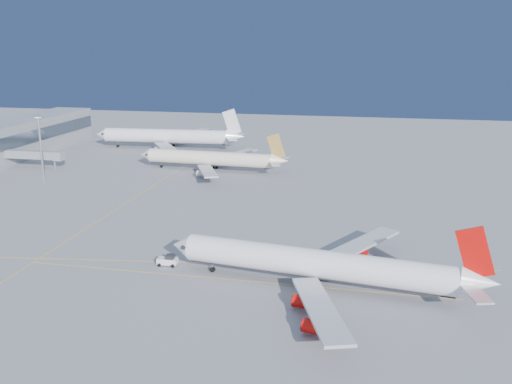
{
  "coord_description": "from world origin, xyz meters",
  "views": [
    {
      "loc": [
        32.12,
        -118.06,
        47.08
      ],
      "look_at": [
        0.83,
        29.21,
        7.0
      ],
      "focal_mm": 40.0,
      "sensor_mm": 36.0,
      "label": 1
    }
  ],
  "objects_px": {
    "airliner_third": "(169,136)",
    "pushback_tug": "(168,260)",
    "airliner_virgin": "(322,265)",
    "light_mast": "(40,144)",
    "airliner_etihad": "(212,159)"
  },
  "relations": [
    {
      "from": "airliner_third",
      "to": "pushback_tug",
      "type": "distance_m",
      "value": 138.96
    },
    {
      "from": "pushback_tug",
      "to": "light_mast",
      "type": "height_order",
      "value": "light_mast"
    },
    {
      "from": "airliner_virgin",
      "to": "light_mast",
      "type": "distance_m",
      "value": 119.95
    },
    {
      "from": "airliner_third",
      "to": "light_mast",
      "type": "height_order",
      "value": "light_mast"
    },
    {
      "from": "pushback_tug",
      "to": "light_mast",
      "type": "bearing_deg",
      "value": 135.9
    },
    {
      "from": "airliner_etihad",
      "to": "light_mast",
      "type": "bearing_deg",
      "value": -145.29
    },
    {
      "from": "airliner_third",
      "to": "pushback_tug",
      "type": "relative_size",
      "value": 15.78
    },
    {
      "from": "airliner_virgin",
      "to": "pushback_tug",
      "type": "relative_size",
      "value": 14.84
    },
    {
      "from": "light_mast",
      "to": "airliner_third",
      "type": "bearing_deg",
      "value": 74.94
    },
    {
      "from": "airliner_virgin",
      "to": "airliner_etihad",
      "type": "distance_m",
      "value": 108.26
    },
    {
      "from": "airliner_etihad",
      "to": "light_mast",
      "type": "distance_m",
      "value": 59.94
    },
    {
      "from": "airliner_etihad",
      "to": "airliner_third",
      "type": "relative_size",
      "value": 0.84
    },
    {
      "from": "airliner_virgin",
      "to": "airliner_etihad",
      "type": "height_order",
      "value": "airliner_virgin"
    },
    {
      "from": "airliner_virgin",
      "to": "airliner_third",
      "type": "bearing_deg",
      "value": 129.09
    },
    {
      "from": "light_mast",
      "to": "airliner_virgin",
      "type": "bearing_deg",
      "value": -32.8
    }
  ]
}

